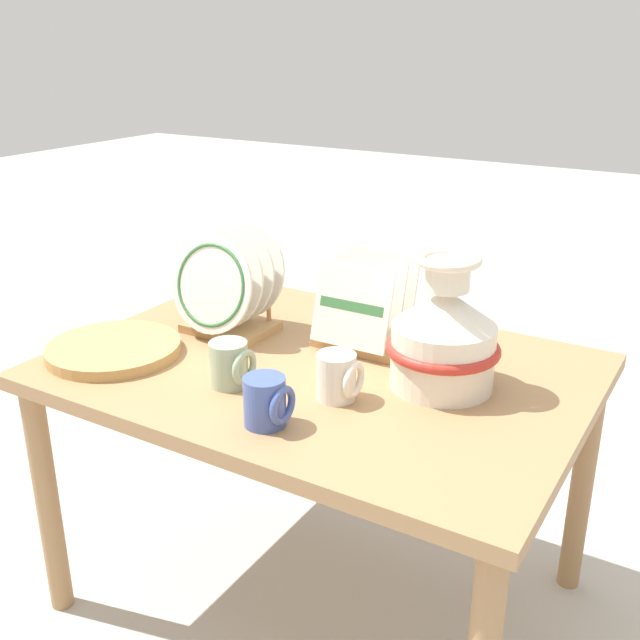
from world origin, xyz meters
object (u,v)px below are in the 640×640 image
mug_cream_glaze (338,377)px  wicker_charger_stack (114,349)px  ceramic_vase (444,335)px  dish_rack_round_plates (227,292)px  mug_cobalt_glaze (267,402)px  dish_rack_square_plates (365,318)px  mug_sage_glaze (231,364)px

mug_cream_glaze → wicker_charger_stack: bearing=-172.5°
ceramic_vase → wicker_charger_stack: 0.78m
dish_rack_round_plates → wicker_charger_stack: bearing=-120.0°
wicker_charger_stack → mug_cobalt_glaze: bearing=-10.3°
ceramic_vase → mug_cream_glaze: size_ratio=2.95×
mug_cobalt_glaze → mug_cream_glaze: same height
dish_rack_round_plates → dish_rack_square_plates: 0.36m
mug_cobalt_glaze → mug_sage_glaze: same height
dish_rack_square_plates → mug_sage_glaze: 0.38m
ceramic_vase → wicker_charger_stack: ceramic_vase is taller
wicker_charger_stack → mug_cream_glaze: size_ratio=3.16×
ceramic_vase → wicker_charger_stack: bearing=-161.6°
ceramic_vase → dish_rack_square_plates: (-0.25, 0.12, -0.05)m
ceramic_vase → wicker_charger_stack: size_ratio=0.93×
ceramic_vase → mug_cobalt_glaze: size_ratio=2.95×
ceramic_vase → mug_sage_glaze: (-0.39, -0.23, -0.07)m
ceramic_vase → dish_rack_round_plates: (-0.59, 0.01, -0.01)m
mug_sage_glaze → mug_cream_glaze: bearing=15.8°
dish_rack_round_plates → mug_cream_glaze: bearing=-22.7°
dish_rack_square_plates → wicker_charger_stack: (-0.48, -0.36, -0.05)m
dish_rack_round_plates → wicker_charger_stack: 0.31m
wicker_charger_stack → mug_sage_glaze: size_ratio=3.16×
mug_cobalt_glaze → mug_sage_glaze: bearing=148.2°
ceramic_vase → mug_cobalt_glaze: ceramic_vase is taller
dish_rack_square_plates → mug_cobalt_glaze: size_ratio=2.17×
mug_sage_glaze → mug_cobalt_glaze: bearing=-31.8°
mug_cream_glaze → mug_sage_glaze: size_ratio=1.00×
dish_rack_round_plates → mug_sage_glaze: (0.20, -0.24, -0.06)m
wicker_charger_stack → mug_cobalt_glaze: size_ratio=3.16×
dish_rack_square_plates → mug_cobalt_glaze: bearing=-86.8°
ceramic_vase → dish_rack_round_plates: ceramic_vase is taller
dish_rack_round_plates → dish_rack_square_plates: (0.34, 0.11, -0.04)m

